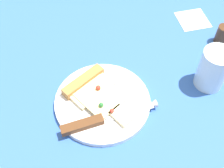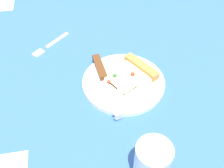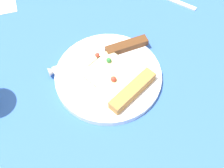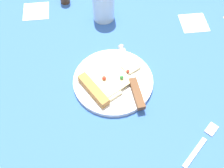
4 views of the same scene
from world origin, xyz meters
TOP-DOWN VIEW (x-y plane):
  - ground_plane at (0.03, -0.05)cm, footprint 114.96×114.96cm
  - plate at (6.02, 2.37)cm, footprint 23.46×23.46cm
  - pizza_slice at (4.68, 4.60)cm, footprint 15.61×18.94cm
  - knife at (4.16, -3.14)cm, footprint 24.09×4.62cm
  - drinking_glass at (34.07, 2.31)cm, footprint 7.38×7.38cm
  - pepper_shaker at (43.90, 15.54)cm, footprint 3.49×3.49cm

SIDE VIEW (x-z plane):
  - ground_plane at x=0.03cm, z-range -3.00..0.00cm
  - plate at x=6.02cm, z-range 0.00..1.41cm
  - knife at x=4.16cm, z-range 0.79..3.24cm
  - pizza_slice at x=4.68cm, z-range 0.96..3.44cm
  - pepper_shaker at x=43.90cm, z-range 0.00..5.52cm
  - drinking_glass at x=34.07cm, z-range 0.00..11.15cm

